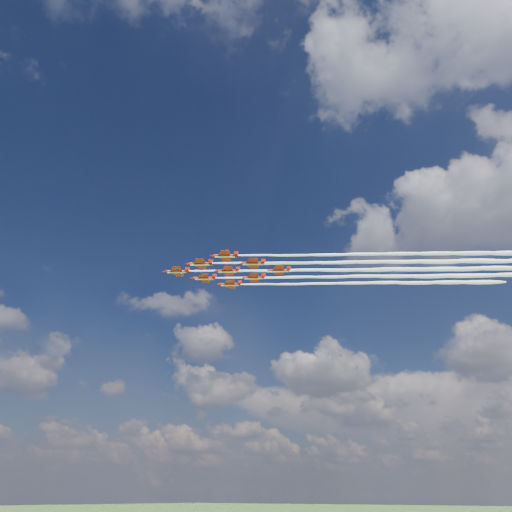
# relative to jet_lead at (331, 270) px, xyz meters

# --- Properties ---
(jet_lead) EXTENTS (94.24, 70.80, 2.43)m
(jet_lead) POSITION_rel_jet_lead_xyz_m (0.00, 0.00, 0.00)
(jet_lead) COLOR #A61809
(jet_row2_port) EXTENTS (94.24, 70.80, 2.43)m
(jet_row2_port) POSITION_rel_jet_lead_xyz_m (11.03, 0.40, 0.00)
(jet_row2_port) COLOR #A61809
(jet_row2_starb) EXTENTS (94.24, 70.80, 2.43)m
(jet_row2_starb) POSITION_rel_jet_lead_xyz_m (3.56, 10.44, 0.00)
(jet_row2_starb) COLOR #A61809
(jet_row3_port) EXTENTS (94.24, 70.80, 2.43)m
(jet_row3_port) POSITION_rel_jet_lead_xyz_m (22.05, 0.79, 0.00)
(jet_row3_port) COLOR #A61809
(jet_row3_centre) EXTENTS (94.24, 70.80, 2.43)m
(jet_row3_centre) POSITION_rel_jet_lead_xyz_m (14.59, 10.84, 0.00)
(jet_row3_centre) COLOR #A61809
(jet_row3_starb) EXTENTS (94.24, 70.80, 2.43)m
(jet_row3_starb) POSITION_rel_jet_lead_xyz_m (7.12, 20.88, 0.00)
(jet_row3_starb) COLOR #A61809
(jet_row4_port) EXTENTS (94.24, 70.80, 2.43)m
(jet_row4_port) POSITION_rel_jet_lead_xyz_m (25.61, 11.23, 0.00)
(jet_row4_port) COLOR #A61809
(jet_row4_starb) EXTENTS (94.24, 70.80, 2.43)m
(jet_row4_starb) POSITION_rel_jet_lead_xyz_m (18.15, 21.28, 0.00)
(jet_row4_starb) COLOR #A61809
(jet_tail) EXTENTS (94.24, 70.80, 2.43)m
(jet_tail) POSITION_rel_jet_lead_xyz_m (29.17, 21.68, 0.00)
(jet_tail) COLOR #A61809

